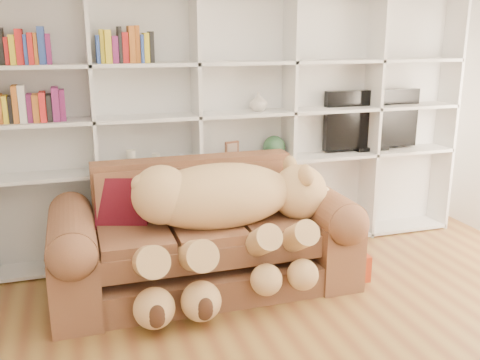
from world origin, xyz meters
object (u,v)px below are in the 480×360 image
object	(u,v)px
sofa	(204,242)
tv	(371,121)
gift_box	(349,266)
teddy_bear	(224,211)

from	to	relation	value
sofa	tv	size ratio (longest dim) A/B	2.32
sofa	tv	bearing A→B (deg)	20.50
sofa	gift_box	xyz separation A→B (m)	(1.19, -0.25, -0.26)
sofa	teddy_bear	xyz separation A→B (m)	(0.12, -0.20, 0.31)
gift_box	sofa	bearing A→B (deg)	167.98
sofa	gift_box	size ratio (longest dim) A/B	8.46
teddy_bear	sofa	bearing A→B (deg)	116.62
teddy_bear	tv	distance (m)	2.06
teddy_bear	gift_box	world-z (taller)	teddy_bear
sofa	tv	xyz separation A→B (m)	(1.90, 0.71, 0.79)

